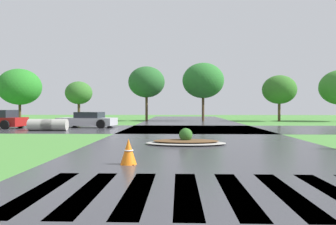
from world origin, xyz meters
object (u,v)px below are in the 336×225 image
(car_dark_suv, at_px, (88,120))
(drainage_pipe_stack, at_px, (48,125))
(traffic_cone, at_px, (128,152))
(median_island, at_px, (186,141))

(car_dark_suv, relative_size, drainage_pipe_stack, 1.76)
(drainage_pipe_stack, bearing_deg, traffic_cone, -59.36)
(car_dark_suv, distance_m, traffic_cone, 16.58)
(drainage_pipe_stack, bearing_deg, median_island, -40.02)
(median_island, xyz_separation_m, traffic_cone, (-1.65, -4.70, 0.21))
(median_island, bearing_deg, drainage_pipe_stack, 139.98)
(car_dark_suv, xyz_separation_m, traffic_cone, (5.56, -15.62, -0.21))
(car_dark_suv, bearing_deg, drainage_pipe_stack, 71.86)
(drainage_pipe_stack, distance_m, traffic_cone, 14.07)
(median_island, distance_m, drainage_pipe_stack, 11.52)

